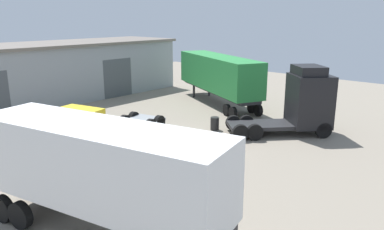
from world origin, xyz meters
name	(u,v)px	position (x,y,z in m)	size (l,w,h in m)	color
ground_plane	(184,144)	(0.00, 0.00, 0.00)	(60.00, 60.00, 0.00)	gray
warehouse_building	(40,73)	(0.00, 17.44, 2.58)	(26.97, 7.39, 5.15)	#93999E
tractor_unit_black	(302,102)	(6.64, -4.22, 2.10)	(6.43, 6.18, 4.45)	black
container_trailer_green	(218,74)	(9.69, 5.03, 2.65)	(7.22, 11.30, 4.18)	#28843D
flatbed_truck_yellow	(94,130)	(-4.38, 2.86, 1.32)	(8.25, 4.21, 2.74)	yellow
container_trailer_blue	(97,167)	(-9.04, -4.43, 2.56)	(4.51, 9.70, 4.02)	silver
oil_drum	(215,124)	(3.48, 0.44, 0.44)	(0.58, 0.58, 0.88)	black
traffic_cone	(201,143)	(0.26, -1.09, 0.25)	(0.40, 0.40, 0.55)	black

